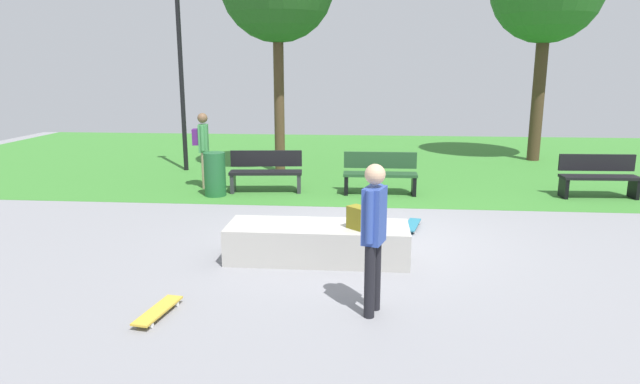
{
  "coord_description": "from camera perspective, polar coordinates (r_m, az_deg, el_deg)",
  "views": [
    {
      "loc": [
        -0.05,
        -8.63,
        2.73
      ],
      "look_at": [
        -0.74,
        -0.68,
        0.92
      ],
      "focal_mm": 30.9,
      "sensor_mm": 36.0,
      "label": 1
    }
  ],
  "objects": [
    {
      "name": "park_bench_near_lamppost",
      "position": [
        12.35,
        -5.61,
        2.23
      ],
      "size": [
        1.64,
        0.63,
        0.91
      ],
      "color": "black",
      "rests_on": "ground_plane"
    },
    {
      "name": "skater_performing_trick",
      "position": [
        6.08,
        5.6,
        -3.71
      ],
      "size": [
        0.29,
        0.41,
        1.72
      ],
      "color": "black",
      "rests_on": "ground_plane"
    },
    {
      "name": "skateboard_by_ledge",
      "position": [
        6.57,
        -16.43,
        -11.69
      ],
      "size": [
        0.32,
        0.82,
        0.08
      ],
      "color": "gold",
      "rests_on": "ground_plane"
    },
    {
      "name": "pedestrian_with_backpack",
      "position": [
        12.88,
        -12.06,
        4.96
      ],
      "size": [
        0.38,
        0.43,
        1.73
      ],
      "color": "tan",
      "rests_on": "ground_plane"
    },
    {
      "name": "grass_lawn",
      "position": [
        16.87,
        5.08,
        3.43
      ],
      "size": [
        26.6,
        11.97,
        0.01
      ],
      "primitive_type": "cube",
      "color": "#387A2D",
      "rests_on": "ground_plane"
    },
    {
      "name": "trash_bin",
      "position": [
        12.1,
        -10.84,
        1.81
      ],
      "size": [
        0.46,
        0.46,
        0.95
      ],
      "primitive_type": "cylinder",
      "color": "#1E592D",
      "rests_on": "ground_plane"
    },
    {
      "name": "concrete_ledge",
      "position": [
        7.99,
        -0.23,
        -5.22
      ],
      "size": [
        2.61,
        0.9,
        0.52
      ],
      "primitive_type": "cube",
      "color": "#A8A59E",
      "rests_on": "ground_plane"
    },
    {
      "name": "skateboard_spare",
      "position": [
        9.68,
        9.51,
        -3.38
      ],
      "size": [
        0.38,
        0.82,
        0.08
      ],
      "color": "teal",
      "rests_on": "ground_plane"
    },
    {
      "name": "park_bench_center_lawn",
      "position": [
        12.14,
        6.24,
        2.03
      ],
      "size": [
        1.6,
        0.49,
        0.91
      ],
      "color": "#1E4223",
      "rests_on": "ground_plane"
    },
    {
      "name": "backpack_on_ledge",
      "position": [
        7.72,
        3.97,
        -2.66
      ],
      "size": [
        0.34,
        0.34,
        0.32
      ],
      "primitive_type": "cube",
      "rotation": [
        0.0,
        0.0,
        5.53
      ],
      "color": "olive",
      "rests_on": "concrete_ledge"
    },
    {
      "name": "ground_plane",
      "position": [
        9.05,
        5.08,
        -4.83
      ],
      "size": [
        28.0,
        28.0,
        0.0
      ],
      "primitive_type": "plane",
      "color": "gray"
    },
    {
      "name": "park_bench_far_left",
      "position": [
        13.17,
        26.89,
        1.56
      ],
      "size": [
        1.62,
        0.53,
        0.91
      ],
      "color": "black",
      "rests_on": "ground_plane"
    },
    {
      "name": "lamp_post",
      "position": [
        15.18,
        -14.27,
        13.29
      ],
      "size": [
        0.28,
        0.28,
        4.98
      ],
      "color": "black",
      "rests_on": "ground_plane"
    }
  ]
}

